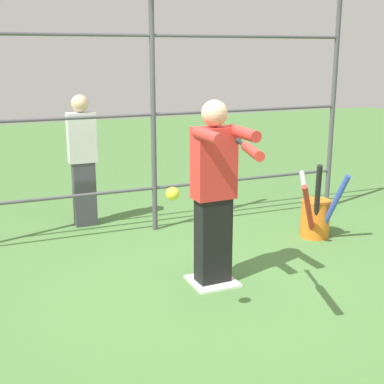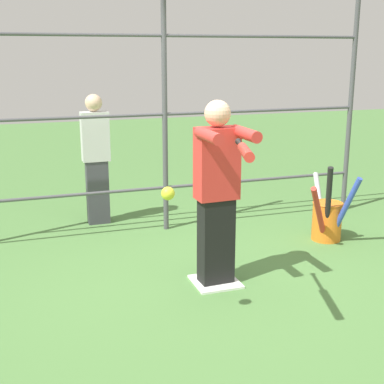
{
  "view_description": "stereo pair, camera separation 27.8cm",
  "coord_description": "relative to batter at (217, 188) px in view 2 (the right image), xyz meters",
  "views": [
    {
      "loc": [
        1.89,
        4.04,
        2.02
      ],
      "look_at": [
        0.32,
        0.27,
        0.94
      ],
      "focal_mm": 50.0,
      "sensor_mm": 36.0,
      "label": 1
    },
    {
      "loc": [
        1.63,
        4.14,
        2.02
      ],
      "look_at": [
        0.32,
        0.27,
        0.94
      ],
      "focal_mm": 50.0,
      "sensor_mm": 36.0,
      "label": 2
    }
  ],
  "objects": [
    {
      "name": "ground_plane",
      "position": [
        0.0,
        -0.02,
        -0.88
      ],
      "size": [
        24.0,
        24.0,
        0.0
      ],
      "primitive_type": "plane",
      "color": "#4C7A3D"
    },
    {
      "name": "home_plate",
      "position": [
        0.0,
        -0.02,
        -0.87
      ],
      "size": [
        0.4,
        0.4,
        0.02
      ],
      "color": "white",
      "rests_on": "ground"
    },
    {
      "name": "fence_backstop",
      "position": [
        0.0,
        -1.62,
        0.46
      ],
      "size": [
        4.89,
        0.06,
        2.68
      ],
      "color": "#4C4C51",
      "rests_on": "ground"
    },
    {
      "name": "batter",
      "position": [
        0.0,
        0.0,
        0.0
      ],
      "size": [
        0.42,
        0.55,
        1.63
      ],
      "color": "black",
      "rests_on": "ground"
    },
    {
      "name": "baseball_bat_swinging",
      "position": [
        0.18,
        0.94,
        0.5
      ],
      "size": [
        0.35,
        0.88,
        0.11
      ],
      "color": "black"
    },
    {
      "name": "softball_in_flight",
      "position": [
        0.63,
        0.67,
        0.18
      ],
      "size": [
        0.1,
        0.1,
        0.1
      ],
      "color": "yellow"
    },
    {
      "name": "bat_bucket",
      "position": [
        -1.56,
        -0.68,
        -0.63
      ],
      "size": [
        0.63,
        0.94,
        0.88
      ],
      "color": "orange",
      "rests_on": "ground"
    },
    {
      "name": "bystander_behind_fence",
      "position": [
        0.71,
        -2.1,
        -0.08
      ],
      "size": [
        0.32,
        0.2,
        1.54
      ],
      "color": "#3F3F47",
      "rests_on": "ground"
    }
  ]
}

